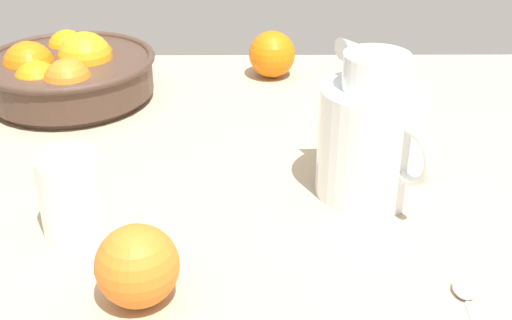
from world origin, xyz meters
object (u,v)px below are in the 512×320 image
object	(u,v)px
spoon	(475,318)
fruit_bowl	(68,73)
juice_glass	(72,200)
loose_orange_2	(137,266)
loose_orange_1	(272,54)
juice_pitcher	(370,143)

from	to	relation	value
spoon	fruit_bowl	bearing A→B (deg)	133.32
juice_glass	spoon	size ratio (longest dim) A/B	0.57
loose_orange_2	fruit_bowl	bearing A→B (deg)	110.29
juice_glass	loose_orange_2	size ratio (longest dim) A/B	1.18
loose_orange_1	juice_pitcher	bearing A→B (deg)	-74.80
juice_pitcher	juice_glass	world-z (taller)	juice_pitcher
loose_orange_2	spoon	size ratio (longest dim) A/B	0.48
fruit_bowl	spoon	world-z (taller)	fruit_bowl
juice_pitcher	loose_orange_2	xyz separation A→B (cm)	(-25.52, -20.58, -2.67)
fruit_bowl	loose_orange_1	bearing A→B (deg)	16.39
juice_pitcher	loose_orange_2	bearing A→B (deg)	-141.12
fruit_bowl	loose_orange_2	bearing A→B (deg)	-69.71
juice_pitcher	juice_glass	distance (cm)	35.81
loose_orange_2	loose_orange_1	bearing A→B (deg)	76.29
fruit_bowl	juice_glass	size ratio (longest dim) A/B	2.86
juice_pitcher	loose_orange_1	bearing A→B (deg)	105.20
fruit_bowl	loose_orange_2	xyz separation A→B (cm)	(18.67, -50.51, -0.44)
juice_pitcher	loose_orange_2	size ratio (longest dim) A/B	2.29
juice_glass	loose_orange_1	world-z (taller)	juice_glass
loose_orange_1	spoon	bearing A→B (deg)	-74.67
juice_glass	spoon	xyz separation A→B (cm)	(41.35, -15.44, -3.76)
juice_pitcher	spoon	xyz separation A→B (cm)	(6.69, -24.03, -6.36)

